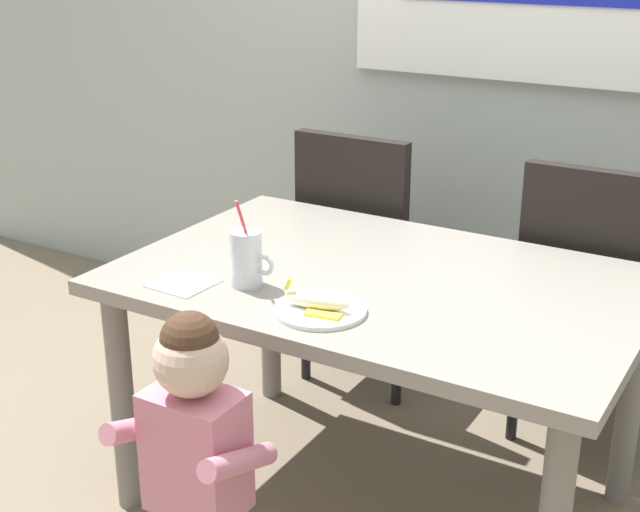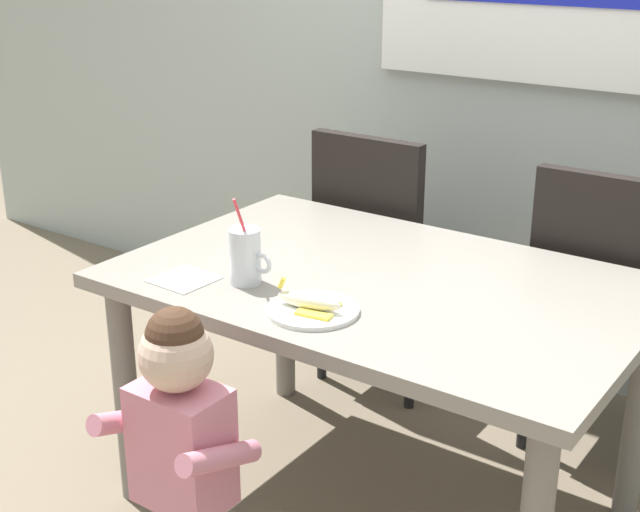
# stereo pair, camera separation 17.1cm
# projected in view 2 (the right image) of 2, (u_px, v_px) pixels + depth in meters

# --- Properties ---
(ground_plane) EXTENTS (24.00, 24.00, 0.00)m
(ground_plane) POSITION_uv_depth(u_px,v_px,m) (375.00, 503.00, 2.64)
(ground_plane) COLOR #7A6B56
(dining_table) EXTENTS (1.40, 0.92, 0.73)m
(dining_table) POSITION_uv_depth(u_px,v_px,m) (380.00, 309.00, 2.42)
(dining_table) COLOR gray
(dining_table) RESTS_ON ground
(dining_chair_left) EXTENTS (0.44, 0.45, 0.96)m
(dining_chair_left) POSITION_uv_depth(u_px,v_px,m) (382.00, 246.00, 3.16)
(dining_chair_left) COLOR black
(dining_chair_left) RESTS_ON ground
(dining_chair_right) EXTENTS (0.44, 0.45, 0.96)m
(dining_chair_right) POSITION_uv_depth(u_px,v_px,m) (607.00, 299.00, 2.72)
(dining_chair_right) COLOR black
(dining_chair_right) RESTS_ON ground
(toddler_standing) EXTENTS (0.33, 0.24, 0.84)m
(toddler_standing) POSITION_uv_depth(u_px,v_px,m) (180.00, 433.00, 2.03)
(toddler_standing) COLOR #3F4760
(toddler_standing) RESTS_ON ground
(milk_cup) EXTENTS (0.13, 0.09, 0.25)m
(milk_cup) POSITION_uv_depth(u_px,v_px,m) (246.00, 259.00, 2.33)
(milk_cup) COLOR silver
(milk_cup) RESTS_ON dining_table
(snack_plate) EXTENTS (0.23, 0.23, 0.01)m
(snack_plate) POSITION_uv_depth(u_px,v_px,m) (313.00, 310.00, 2.17)
(snack_plate) COLOR white
(snack_plate) RESTS_ON dining_table
(peeled_banana) EXTENTS (0.17, 0.12, 0.07)m
(peeled_banana) POSITION_uv_depth(u_px,v_px,m) (310.00, 301.00, 2.16)
(peeled_banana) COLOR #F4EAC6
(peeled_banana) RESTS_ON snack_plate
(paper_napkin) EXTENTS (0.16, 0.16, 0.00)m
(paper_napkin) POSITION_uv_depth(u_px,v_px,m) (184.00, 279.00, 2.37)
(paper_napkin) COLOR white
(paper_napkin) RESTS_ON dining_table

